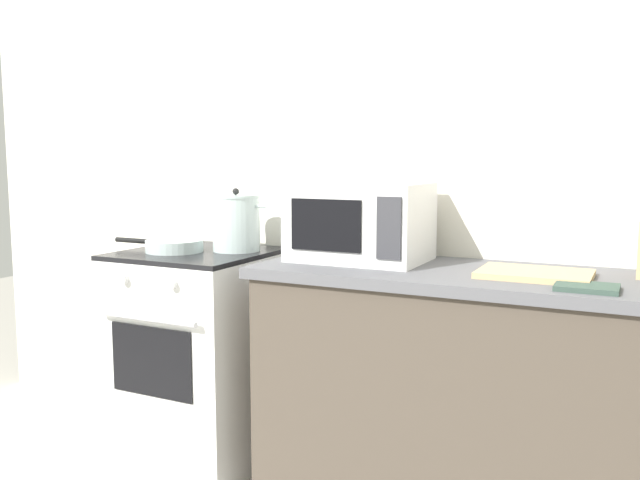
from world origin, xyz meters
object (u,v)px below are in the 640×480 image
stove (199,356)px  oven_mitt (587,287)px  stock_pot (236,223)px  microwave (360,222)px  cutting_board (535,274)px  frying_pan (173,246)px

stove → oven_mitt: bearing=-5.8°
stock_pot → oven_mitt: stock_pot is taller
stove → stock_pot: 0.61m
microwave → oven_mitt: (0.84, -0.24, -0.14)m
cutting_board → stove: bearing=-180.0°
frying_pan → oven_mitt: frying_pan is taller
stock_pot → frying_pan: stock_pot is taller
stock_pot → oven_mitt: 1.44m
cutting_board → microwave: bearing=173.3°
stock_pot → microwave: size_ratio=0.58×
cutting_board → frying_pan: bearing=-177.8°
stove → cutting_board: bearing=0.0°
frying_pan → cutting_board: 1.47m
microwave → cutting_board: bearing=-6.7°
microwave → cutting_board: microwave is taller
stock_pot → stove: bearing=-149.9°
frying_pan → cutting_board: (1.47, 0.06, -0.02)m
oven_mitt → frying_pan: bearing=176.4°
microwave → oven_mitt: bearing=-15.8°
microwave → stove: bearing=-173.8°
frying_pan → cutting_board: bearing=2.2°
stock_pot → cutting_board: stock_pot is taller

